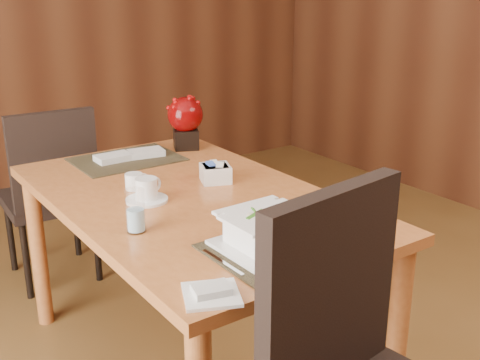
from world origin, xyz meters
TOP-DOWN VIEW (x-y plane):
  - dining_table at (0.00, 0.60)m, footprint 0.90×1.50m
  - placemat_near at (0.00, 0.05)m, footprint 0.45×0.33m
  - placemat_far at (0.00, 1.15)m, footprint 0.45×0.33m
  - soup_setting at (-0.05, 0.06)m, footprint 0.28×0.28m
  - coffee_cup at (-0.16, 0.64)m, footprint 0.15×0.15m
  - water_glass at (-0.31, 0.41)m, footprint 0.08×0.08m
  - creamer_jug at (-0.14, 0.78)m, footprint 0.10×0.10m
  - sugar_caddy at (0.16, 0.68)m, footprint 0.14×0.14m
  - berry_decor at (0.31, 1.17)m, footprint 0.17×0.17m
  - napkins_far at (0.03, 1.15)m, footprint 0.31×0.13m
  - bread_plate at (-0.34, -0.07)m, footprint 0.19×0.19m
  - far_chair at (-0.20, 1.64)m, footprint 0.45×0.46m

SIDE VIEW (x-z plane):
  - far_chair at x=-0.20m, z-range 0.06..0.98m
  - dining_table at x=0.00m, z-range 0.28..1.03m
  - placemat_near at x=0.00m, z-range 0.75..0.76m
  - placemat_far at x=0.00m, z-range 0.75..0.76m
  - bread_plate at x=-0.34m, z-range 0.75..0.76m
  - napkins_far at x=0.03m, z-range 0.76..0.78m
  - creamer_jug at x=-0.14m, z-range 0.75..0.81m
  - sugar_caddy at x=0.16m, z-range 0.75..0.82m
  - coffee_cup at x=-0.16m, z-range 0.74..0.83m
  - soup_setting at x=-0.05m, z-range 0.75..0.86m
  - water_glass at x=-0.31m, z-range 0.75..0.89m
  - berry_decor at x=0.31m, z-range 0.77..1.01m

